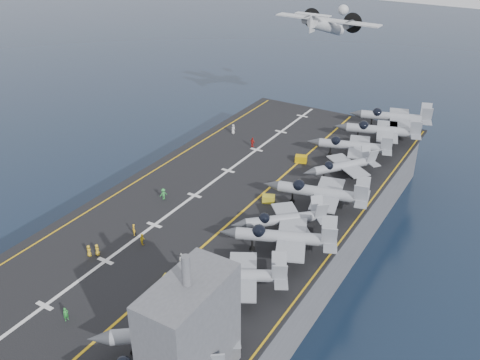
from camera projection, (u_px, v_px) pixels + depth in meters
The scene contains 30 objects.
ground at pixel (227, 261), 86.66m from camera, with size 500.00×500.00×0.00m, color #142135.
hull at pixel (227, 235), 84.30m from camera, with size 36.00×90.00×10.00m, color #56595E.
flight_deck at pixel (227, 207), 81.84m from camera, with size 38.00×92.00×0.40m, color black.
foul_line at pixel (243, 211), 80.38m from camera, with size 0.35×90.00×0.02m, color gold.
landing_centerline at pixel (195, 195), 84.46m from camera, with size 0.50×90.00×0.02m, color silver.
deck_edge_port at pixel (141, 179), 89.45m from camera, with size 0.25×90.00×0.02m, color gold.
deck_edge_stbd at pixel (340, 241), 73.35m from camera, with size 0.25×90.00×0.02m, color gold.
island_superstructure at pixel (189, 323), 48.73m from camera, with size 5.00×10.00×15.00m, color #56595E, non-canonical shape.
fighter_jet_1 at pixel (174, 332), 54.41m from camera, with size 18.48×17.40×5.34m, color #8C959A, non-canonical shape.
fighter_jet_2 at pixel (236, 274), 63.05m from camera, with size 16.90×15.08×4.90m, color #8E969C, non-canonical shape.
fighter_jet_3 at pixel (285, 236), 69.66m from camera, with size 18.33×15.54×5.40m, color gray, non-canonical shape.
fighter_jet_4 at pixel (285, 218), 74.13m from camera, with size 16.08×15.84×4.71m, color #90999F, non-canonical shape.
fighter_jet_5 at pixel (322, 192), 79.93m from camera, with size 17.97×13.96×5.55m, color #A3ACB3, non-canonical shape.
fighter_jet_6 at pixel (344, 165), 88.82m from camera, with size 15.20×16.03×4.64m, color #959DA3, non-canonical shape.
fighter_jet_7 at pixel (355, 145), 95.18m from camera, with size 17.33×14.01×5.23m, color gray, non-canonical shape.
fighter_jet_8 at pixel (383, 130), 100.96m from camera, with size 18.52×14.93×5.59m, color #9EA5AE, non-canonical shape.
tow_cart_a at pixel (170, 281), 64.92m from camera, with size 2.09×1.60×1.12m, color yellow, non-canonical shape.
tow_cart_b at pixel (269, 199), 82.42m from camera, with size 2.23×1.88×1.14m, color gold, non-canonical shape.
tow_cart_c at pixel (301, 159), 94.75m from camera, with size 2.35×1.90×1.22m, color #C89D07, non-canonical shape.
crew_0 at pixel (89, 251), 69.97m from camera, with size 1.14×0.91×1.65m, color gold.
crew_1 at pixel (134, 230), 74.32m from camera, with size 1.23×1.19×1.72m, color yellow.
crew_2 at pixel (142, 239), 72.39m from camera, with size 1.18×1.06×1.64m, color yellow.
crew_3 at pixel (163, 194), 83.04m from camera, with size 1.15×1.32×1.84m, color green.
crew_4 at pixel (252, 142), 100.28m from camera, with size 1.23×0.91×1.88m, color red.
crew_5 at pixel (233, 129), 105.95m from camera, with size 0.86×1.21×1.92m, color silver.
crew_6 at pixel (66, 314), 59.34m from camera, with size 0.90×1.15×1.71m, color green.
crew_7 at pixel (182, 259), 68.43m from camera, with size 0.76×1.05×1.65m, color silver.
transport_plane at pixel (326, 26), 118.70m from camera, with size 24.96×17.48×5.77m, color silver, non-canonical shape.
fighter_jet_9 at pixel (395, 116), 107.07m from camera, with size 18.52×14.93×5.59m, color #9EA5AE, non-canonical shape.
crew_8 at pixel (97, 250), 70.16m from camera, with size 1.14×0.91×1.65m, color gold.
Camera 1 is at (37.91, -59.16, 52.42)m, focal length 40.00 mm.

